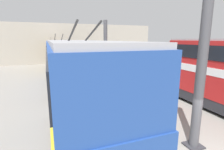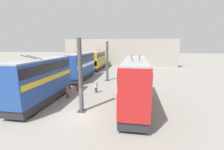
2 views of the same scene
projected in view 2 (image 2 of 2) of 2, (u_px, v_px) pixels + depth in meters
The scene contains 11 objects.
ground_plane at pixel (78, 115), 14.57m from camera, with size 240.00×240.00×0.00m, color gray.
depot_back_wall at pixel (119, 53), 47.48m from camera, with size 0.50×36.00×8.56m.
support_column_near at pixel (80, 78), 14.80m from camera, with size 0.80×0.80×7.41m.
support_column_far at pixel (107, 62), 28.22m from camera, with size 0.80×0.80×7.41m.
bus_left_far at pixel (135, 80), 16.05m from camera, with size 11.09×2.54×5.90m.
bus_right_near at pixel (42, 78), 17.30m from camera, with size 9.74×2.54×5.80m.
bus_right_mid at pixel (81, 65), 29.53m from camera, with size 10.52×2.54×5.76m.
bus_right_far at pixel (97, 59), 41.69m from camera, with size 9.91×2.54×5.60m.
person_aisle_midway at pixel (96, 87), 21.37m from camera, with size 0.44×0.48×1.65m.
person_by_right_row at pixel (68, 92), 19.26m from camera, with size 0.48×0.44×1.56m.
oil_drum at pixel (78, 88), 22.37m from camera, with size 0.58×0.58×0.86m.
Camera 2 is at (-12.81, -5.40, 6.75)m, focal length 24.00 mm.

